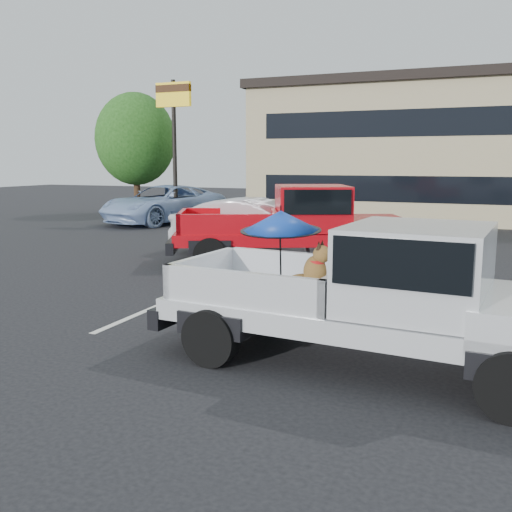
# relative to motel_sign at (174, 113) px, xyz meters

# --- Properties ---
(ground) EXTENTS (90.00, 90.00, 0.00)m
(ground) POSITION_rel_motel_sign_xyz_m (10.00, -14.00, -4.65)
(ground) COLOR black
(ground) RESTS_ON ground
(stripe_left) EXTENTS (0.12, 5.00, 0.01)m
(stripe_left) POSITION_rel_motel_sign_xyz_m (7.00, -12.00, -4.65)
(stripe_left) COLOR silver
(stripe_left) RESTS_ON ground
(stripe_right) EXTENTS (0.12, 5.00, 0.01)m
(stripe_right) POSITION_rel_motel_sign_xyz_m (13.00, -12.00, -4.65)
(stripe_right) COLOR silver
(stripe_right) RESTS_ON ground
(motel_building) EXTENTS (20.40, 8.40, 6.30)m
(motel_building) POSITION_rel_motel_sign_xyz_m (12.00, 6.99, -1.45)
(motel_building) COLOR tan
(motel_building) RESTS_ON ground
(motel_sign) EXTENTS (1.60, 0.22, 6.00)m
(motel_sign) POSITION_rel_motel_sign_xyz_m (0.00, 0.00, 0.00)
(motel_sign) COLOR black
(motel_sign) RESTS_ON ground
(tree_left) EXTENTS (3.96, 3.96, 6.02)m
(tree_left) POSITION_rel_motel_sign_xyz_m (-4.00, 3.00, -0.92)
(tree_left) COLOR #332114
(tree_left) RESTS_ON ground
(silver_pickup) EXTENTS (5.83, 2.46, 2.06)m
(silver_pickup) POSITION_rel_motel_sign_xyz_m (11.57, -14.27, -3.60)
(silver_pickup) COLOR black
(silver_pickup) RESTS_ON ground
(red_pickup) EXTENTS (6.49, 4.48, 2.03)m
(red_pickup) POSITION_rel_motel_sign_xyz_m (8.14, -7.31, -3.54)
(red_pickup) COLOR black
(red_pickup) RESTS_ON ground
(silver_sedan) EXTENTS (4.88, 1.75, 1.60)m
(silver_sedan) POSITION_rel_motel_sign_xyz_m (6.51, -6.59, -3.85)
(silver_sedan) COLOR #AAACB2
(silver_sedan) RESTS_ON ground
(blue_suv) EXTENTS (4.17, 6.36, 1.63)m
(blue_suv) POSITION_rel_motel_sign_xyz_m (-0.54, -0.07, -3.84)
(blue_suv) COLOR #91ADD9
(blue_suv) RESTS_ON ground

